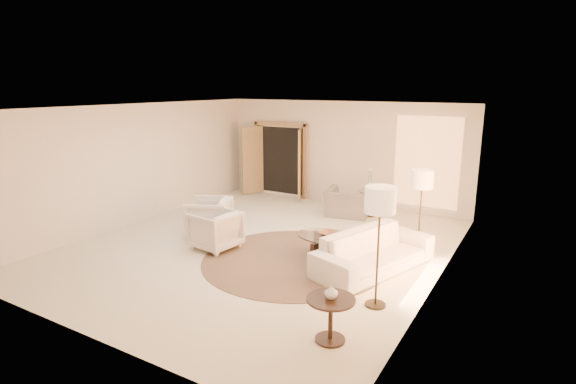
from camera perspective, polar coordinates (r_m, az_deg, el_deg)
The scene contains 18 objects.
room at distance 8.91m, azimuth -3.52°, elevation 1.65°, with size 7.04×8.04×2.83m.
windows_right at distance 7.71m, azimuth 18.79°, elevation -1.30°, with size 0.10×6.40×2.40m, color #FFAA66, non-canonical shape.
window_back_corner at distance 11.64m, azimuth 17.19°, elevation 3.61°, with size 1.70×0.10×2.40m, color #FFAA66, non-canonical shape.
curtains_right at distance 8.59m, azimuth 19.68°, elevation -0.25°, with size 0.06×5.20×2.60m, color tan, non-canonical shape.
french_doors at distance 13.15m, azimuth -1.14°, elevation 4.03°, with size 1.95×0.66×2.16m.
area_rug at distance 8.54m, azimuth 0.80°, elevation -8.64°, with size 3.47×3.47×0.01m, color #3C291E.
sofa at distance 8.16m, azimuth 10.88°, elevation -7.38°, with size 2.41×0.94×0.70m, color silver.
armchair_left at distance 9.94m, azimuth -10.01°, elevation -2.91°, with size 0.88×0.82×0.91m, color silver.
armchair_right at distance 9.12m, azimuth -9.21°, elevation -4.54°, with size 0.83×0.78×0.85m, color silver.
accent_chair at distance 11.31m, azimuth 7.65°, elevation -0.76°, with size 1.06×0.69×0.93m, color gray.
coffee_table at distance 8.54m, azimuth 5.09°, elevation -6.66°, with size 1.63×1.63×0.46m.
end_table at distance 5.93m, azimuth 5.44°, elevation -14.91°, with size 0.63×0.63×0.59m.
side_table at distance 11.49m, azimuth 10.29°, elevation -1.05°, with size 0.55×0.55×0.64m.
floor_lamp_near at distance 8.77m, azimuth 16.68°, elevation 1.10°, with size 0.41×0.41×1.68m.
floor_lamp_far at distance 6.49m, azimuth 11.63°, elevation -1.70°, with size 0.44×0.44×1.82m.
bowl at distance 8.47m, azimuth 5.12°, elevation -5.31°, with size 0.35×0.35×0.09m, color brown.
end_vase at distance 5.81m, azimuth 5.50°, elevation -12.54°, with size 0.17×0.17×0.18m, color silver.
side_vase at distance 11.40m, azimuth 10.37°, elevation 0.80°, with size 0.26×0.26×0.27m, color silver.
Camera 1 is at (4.87, -7.24, 3.22)m, focal length 28.00 mm.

